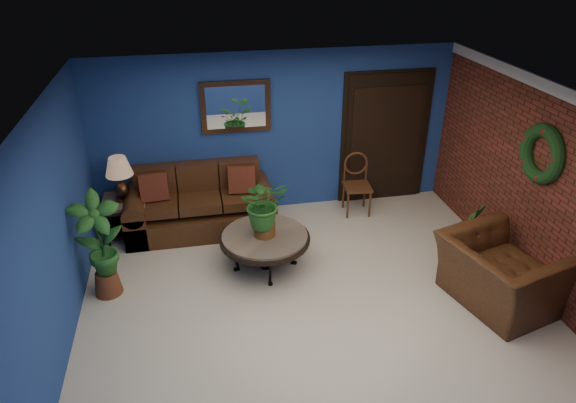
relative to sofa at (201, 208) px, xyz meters
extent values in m
plane|color=beige|center=(1.24, -2.08, -0.32)|extent=(5.50, 5.50, 0.00)
cube|color=navy|center=(1.24, 0.42, 0.93)|extent=(5.50, 0.04, 2.50)
cube|color=navy|center=(-1.51, -2.08, 0.93)|extent=(0.04, 5.00, 2.50)
cube|color=maroon|center=(3.99, -2.08, 0.93)|extent=(0.04, 5.00, 2.50)
cube|color=silver|center=(1.24, -2.08, 2.18)|extent=(5.50, 5.00, 0.02)
cube|color=white|center=(3.96, -2.08, 2.11)|extent=(0.03, 5.00, 0.14)
cube|color=#472A19|center=(0.64, 0.38, 1.40)|extent=(1.02, 0.06, 0.77)
cube|color=black|center=(2.99, 0.39, 0.73)|extent=(1.44, 0.06, 2.18)
torus|color=black|center=(3.93, -2.03, 1.38)|extent=(0.16, 0.72, 0.72)
cube|color=#4E2816|center=(0.00, -0.08, -0.14)|extent=(2.15, 0.93, 0.35)
cube|color=#4E2816|center=(0.00, 0.26, 0.18)|extent=(1.84, 0.25, 0.88)
cube|color=#4E2816|center=(-0.61, -0.14, 0.19)|extent=(0.59, 0.64, 0.14)
cube|color=#4E2816|center=(0.00, -0.14, 0.19)|extent=(0.59, 0.64, 0.14)
cube|color=#4E2816|center=(0.61, -0.14, 0.19)|extent=(0.59, 0.64, 0.14)
cube|color=#4E2816|center=(-0.92, -0.08, -0.07)|extent=(0.31, 0.93, 0.49)
cube|color=#4E2816|center=(0.92, -0.08, -0.07)|extent=(0.31, 0.93, 0.49)
cube|color=#5F2517|center=(-0.63, -0.10, 0.46)|extent=(0.39, 0.12, 0.39)
cube|color=#5F2517|center=(0.63, -0.10, 0.46)|extent=(0.39, 0.12, 0.39)
cylinder|color=#56524B|center=(0.78, -1.24, 0.16)|extent=(1.11, 1.11, 0.05)
cylinder|color=black|center=(0.78, -1.24, 0.13)|extent=(1.18, 1.18, 0.05)
cylinder|color=black|center=(0.78, -1.24, -0.09)|extent=(0.14, 0.14, 0.46)
cube|color=#56524B|center=(-1.06, -0.03, 0.24)|extent=(0.61, 0.61, 0.05)
cube|color=black|center=(-1.06, -0.03, 0.20)|extent=(0.64, 0.64, 0.04)
cube|color=black|center=(-1.06, -0.03, -0.20)|extent=(0.55, 0.55, 0.03)
cylinder|color=black|center=(-1.32, -0.29, -0.04)|extent=(0.03, 0.03, 0.56)
cylinder|color=black|center=(-0.81, -0.29, -0.04)|extent=(0.03, 0.03, 0.56)
cylinder|color=black|center=(-1.32, 0.22, -0.04)|extent=(0.03, 0.03, 0.56)
cylinder|color=black|center=(-0.81, 0.22, -0.04)|extent=(0.03, 0.03, 0.56)
cylinder|color=#472A19|center=(-1.06, -0.03, 0.29)|extent=(0.23, 0.23, 0.05)
sphere|color=#472A19|center=(-1.06, -0.03, 0.41)|extent=(0.21, 0.21, 0.21)
cylinder|color=#472A19|center=(-1.06, -0.03, 0.58)|extent=(0.02, 0.02, 0.27)
cone|color=#A07959|center=(-1.06, -0.03, 0.77)|extent=(0.38, 0.38, 0.27)
cube|color=#552D18|center=(2.43, -0.03, 0.13)|extent=(0.44, 0.44, 0.04)
torus|color=#552D18|center=(2.45, 0.15, 0.45)|extent=(0.39, 0.07, 0.38)
cylinder|color=#552D18|center=(2.24, -0.19, -0.10)|extent=(0.03, 0.03, 0.43)
cylinder|color=#552D18|center=(2.59, -0.22, -0.10)|extent=(0.03, 0.03, 0.43)
cylinder|color=#552D18|center=(2.27, 0.16, -0.10)|extent=(0.03, 0.03, 0.43)
cylinder|color=#552D18|center=(2.62, 0.13, -0.10)|extent=(0.03, 0.03, 0.43)
imported|color=#4E2816|center=(3.39, -2.50, 0.09)|extent=(1.39, 1.50, 0.82)
cylinder|color=brown|center=(0.78, -1.24, 0.28)|extent=(0.28, 0.28, 0.18)
imported|color=#19521D|center=(0.78, -1.24, 0.65)|extent=(0.62, 0.54, 0.67)
cylinder|color=brown|center=(3.59, -1.44, -0.22)|extent=(0.26, 0.26, 0.20)
imported|color=#19521D|center=(3.59, -1.44, 0.15)|extent=(0.35, 0.28, 0.64)
cylinder|color=brown|center=(-1.21, -1.40, -0.17)|extent=(0.34, 0.34, 0.30)
imported|color=#19521D|center=(-1.21, -1.40, 0.49)|extent=(0.65, 0.50, 1.12)
camera|label=1|loc=(-0.03, -6.84, 3.68)|focal=32.00mm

